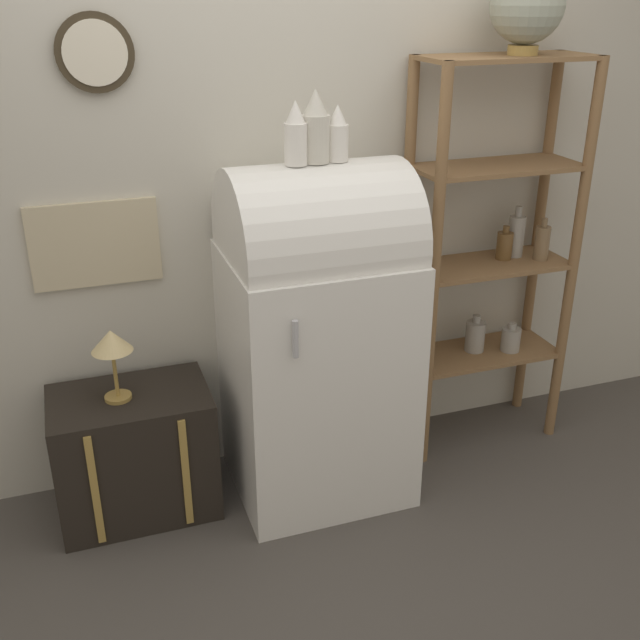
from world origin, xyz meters
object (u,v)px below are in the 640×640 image
at_px(globe, 527,6).
at_px(desk_lamp, 112,345).
at_px(vase_left, 296,135).
at_px(suitcase_trunk, 135,453).
at_px(vase_center, 315,129).
at_px(vase_right, 337,135).
at_px(refrigerator, 317,331).

height_order(globe, desk_lamp, globe).
height_order(vase_left, desk_lamp, vase_left).
distance_m(vase_left, desk_lamp, 1.10).
relative_size(suitcase_trunk, vase_center, 2.38).
xyz_separation_m(vase_right, desk_lamp, (-0.93, 0.06, -0.78)).
height_order(refrigerator, vase_center, vase_center).
relative_size(vase_right, desk_lamp, 0.69).
xyz_separation_m(suitcase_trunk, vase_right, (0.89, -0.07, 1.30)).
xyz_separation_m(refrigerator, vase_right, (0.09, 0.00, 0.82)).
distance_m(suitcase_trunk, vase_center, 1.56).
distance_m(suitcase_trunk, vase_left, 1.50).
relative_size(vase_left, desk_lamp, 0.78).
distance_m(globe, desk_lamp, 2.17).
bearing_deg(vase_left, refrigerator, 8.06).
xyz_separation_m(refrigerator, globe, (0.95, 0.11, 1.26)).
height_order(vase_left, vase_right, vase_left).
xyz_separation_m(globe, vase_right, (-0.86, -0.11, -0.45)).
distance_m(globe, vase_center, 1.04).
bearing_deg(vase_left, desk_lamp, 174.01).
relative_size(suitcase_trunk, globe, 1.90).
distance_m(suitcase_trunk, vase_right, 1.58).
height_order(globe, vase_center, globe).
bearing_deg(vase_right, refrigerator, -177.66).
relative_size(refrigerator, vase_center, 5.39).
relative_size(refrigerator, suitcase_trunk, 2.26).
xyz_separation_m(refrigerator, vase_left, (-0.09, -0.01, 0.83)).
bearing_deg(suitcase_trunk, desk_lamp, -164.87).
bearing_deg(refrigerator, vase_center, 91.67).
relative_size(refrigerator, globe, 4.30).
bearing_deg(globe, desk_lamp, -178.62).
distance_m(suitcase_trunk, globe, 2.47).
height_order(suitcase_trunk, vase_right, vase_right).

